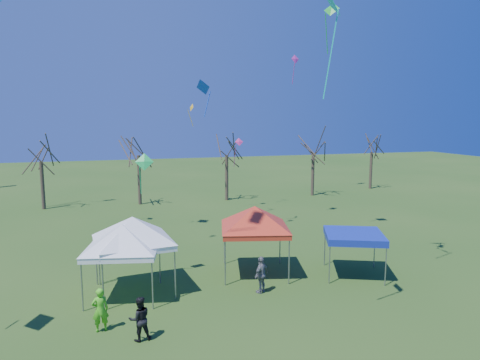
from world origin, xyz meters
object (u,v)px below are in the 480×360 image
object	(u,v)px
tree_1	(40,144)
tree_5	(372,139)
tent_blue	(354,236)
tent_white_west	(132,222)
tent_white_mid	(122,229)
person_dark	(140,319)
tree_4	(314,138)
tree_2	(138,137)
tree_3	(227,139)
person_green	(100,310)
tent_red	(255,211)
person_grey	(261,275)

from	to	relation	value
tree_1	tree_5	xyz separation A→B (m)	(34.49, 1.42, -0.06)
tent_blue	tent_white_west	bearing A→B (deg)	174.40
tent_white_mid	person_dark	world-z (taller)	tent_white_mid
tree_4	tent_white_mid	xyz separation A→B (m)	(-19.75, -21.01, -2.92)
tree_2	tent_white_west	xyz separation A→B (m)	(-1.56, -20.95, -2.95)
tree_3	tent_white_west	world-z (taller)	tree_3
person_green	person_dark	world-z (taller)	person_green
tree_5	person_dark	size ratio (longest dim) A/B	4.52
tent_blue	person_green	distance (m)	12.69
tent_blue	person_green	xyz separation A→B (m)	(-12.39, -2.46, -1.21)
tree_2	tree_4	size ratio (longest dim) A/B	1.04
tent_red	person_green	xyz separation A→B (m)	(-7.58, -4.15, -2.50)
tree_5	tent_red	size ratio (longest dim) A/B	1.63
tree_5	tree_3	bearing A→B (deg)	-173.48
person_green	person_grey	distance (m)	7.29
tree_5	tent_blue	bearing A→B (deg)	-125.15
person_dark	tree_3	bearing A→B (deg)	-118.67
tree_4	person_grey	size ratio (longest dim) A/B	4.53
tree_4	tent_white_west	bearing A→B (deg)	-133.14
person_grey	tent_white_west	bearing A→B (deg)	-55.28
person_green	tent_white_mid	bearing A→B (deg)	-116.34
tent_white_mid	person_dark	xyz separation A→B (m)	(0.43, -4.22, -2.31)
tree_1	tree_5	world-z (taller)	tree_1
tree_1	tent_blue	xyz separation A→B (m)	(17.79, -22.30, -3.72)
tree_5	tree_1	bearing A→B (deg)	-177.65
tree_4	tree_5	xyz separation A→B (m)	(8.37, 2.06, -0.33)
person_grey	tent_white_mid	bearing A→B (deg)	-50.14
tree_3	tree_5	bearing A→B (deg)	6.52
tree_1	tent_white_mid	distance (m)	22.73
tent_blue	person_green	world-z (taller)	tent_blue
tree_1	tent_blue	world-z (taller)	tree_1
person_dark	person_grey	size ratio (longest dim) A/B	0.95
tent_white_mid	person_green	bearing A→B (deg)	-107.34
tent_white_west	tree_4	bearing A→B (deg)	46.86
tree_1	person_grey	xyz separation A→B (m)	(12.49, -23.08, -4.92)
tree_5	tree_4	bearing A→B (deg)	-166.15
tree_5	person_grey	size ratio (longest dim) A/B	4.28
tree_5	tent_white_mid	distance (m)	36.47
tree_2	tree_5	xyz separation A→B (m)	(26.09, 1.69, -0.56)
tree_1	tent_red	world-z (taller)	tree_1
tent_white_west	tent_blue	world-z (taller)	tent_white_west
tree_1	person_green	size ratio (longest dim) A/B	4.41
tent_white_west	person_dark	distance (m)	5.30
tree_1	tent_white_mid	xyz separation A→B (m)	(6.37, -21.66, -2.65)
tree_4	tent_blue	bearing A→B (deg)	-111.04
tent_white_mid	tree_1	bearing A→B (deg)	106.38
tree_1	tent_red	distance (m)	24.48
tent_white_west	person_dark	size ratio (longest dim) A/B	2.83
tent_red	person_green	size ratio (longest dim) A/B	2.68
tree_1	tent_red	bearing A→B (deg)	-57.80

